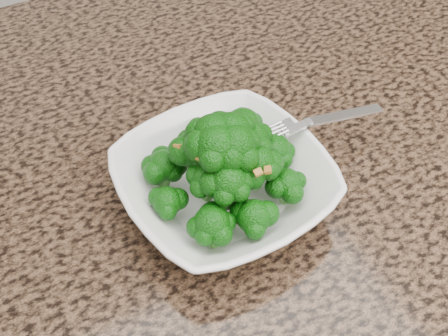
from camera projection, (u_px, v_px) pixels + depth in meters
granite_counter at (373, 187)px, 0.62m from camera, size 1.64×1.04×0.03m
bowl at (224, 184)px, 0.57m from camera, size 0.22×0.22×0.05m
broccoli_pile at (224, 143)px, 0.52m from camera, size 0.18×0.18×0.07m
garlic_topping at (224, 113)px, 0.49m from camera, size 0.11×0.11×0.01m
fork at (306, 124)px, 0.58m from camera, size 0.17×0.03×0.01m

